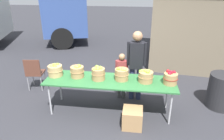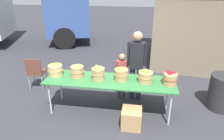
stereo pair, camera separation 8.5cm
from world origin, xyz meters
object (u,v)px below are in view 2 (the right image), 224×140
Objects in this scene: apple_basket_green_2 at (98,73)px; folding_chair at (36,71)px; market_table at (110,82)px; apple_basket_green_0 at (55,70)px; child_customer at (122,73)px; apple_basket_green_3 at (121,74)px; trash_barrel at (223,92)px; vendor_adult at (137,61)px; apple_basket_green_1 at (77,71)px; apple_basket_red_0 at (170,78)px; apple_basket_green_4 at (145,76)px; produce_crate at (132,118)px.

apple_basket_green_2 reaches higher than folding_chair.
apple_basket_green_0 is (-1.20, 0.06, 0.16)m from market_table.
market_table is at bearing 70.06° from child_customer.
trash_barrel is at bearing 11.69° from apple_basket_green_3.
vendor_adult reaches higher than apple_basket_green_0.
apple_basket_green_1 is at bearing 172.26° from apple_basket_green_2.
apple_basket_green_3 is at bearing 91.95° from child_customer.
folding_chair is (-2.25, 0.12, -0.16)m from child_customer.
apple_basket_green_1 reaches higher than apple_basket_red_0.
child_customer is 1.45× the size of trash_barrel.
vendor_adult is (1.72, 0.53, 0.10)m from apple_basket_green_0.
apple_basket_green_0 is at bearing 178.60° from apple_basket_red_0.
apple_basket_green_4 reaches higher than produce_crate.
apple_basket_green_3 reaches higher than trash_barrel.
market_table reaches higher than produce_crate.
trash_barrel is at bearing 170.42° from folding_chair.
market_table is 0.74m from apple_basket_green_4.
apple_basket_red_0 is at bearing -2.90° from apple_basket_green_3.
folding_chair is (-2.30, 0.67, -0.37)m from apple_basket_green_3.
child_customer is 1.31× the size of folding_chair.
market_table is at bearing -168.17° from trash_barrel.
folding_chair is at bearing 158.39° from apple_basket_green_2.
apple_basket_green_0 is 1.05× the size of apple_basket_green_4.
apple_basket_green_2 is at bearing 151.56° from folding_chair.
child_customer is 2.97× the size of produce_crate.
apple_basket_green_4 reaches higher than market_table.
child_customer is 1.22m from produce_crate.
apple_basket_green_3 reaches higher than market_table.
child_customer is at bearing 106.52° from produce_crate.
market_table is 0.64m from child_customer.
apple_basket_green_2 reaches higher than apple_basket_green_3.
folding_chair is 2.26× the size of produce_crate.
apple_basket_green_0 is 1.11× the size of apple_basket_green_2.
child_customer is at bearing 54.40° from apple_basket_green_2.
vendor_adult is at bearing 89.42° from produce_crate.
apple_basket_green_2 is 0.26× the size of child_customer.
trash_barrel is (2.25, -0.10, -0.28)m from child_customer.
apple_basket_red_0 is 0.34× the size of folding_chair.
apple_basket_green_2 is at bearing -3.46° from apple_basket_green_0.
folding_chair is at bearing 154.07° from apple_basket_green_1.
apple_basket_green_0 is at bearing -179.30° from apple_basket_green_1.
apple_basket_green_2 reaches higher than trash_barrel.
folding_chair is at bearing 155.08° from produce_crate.
apple_basket_green_3 is at bearing 63.65° from vendor_adult.
child_customer reaches higher than trash_barrel.
apple_basket_green_1 is 0.35× the size of folding_chair.
market_table is 3.46× the size of trash_barrel.
apple_basket_green_2 is 0.98× the size of apple_basket_green_3.
child_customer is (1.39, 0.55, -0.21)m from apple_basket_green_0.
produce_crate is at bearing 103.56° from child_customer.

